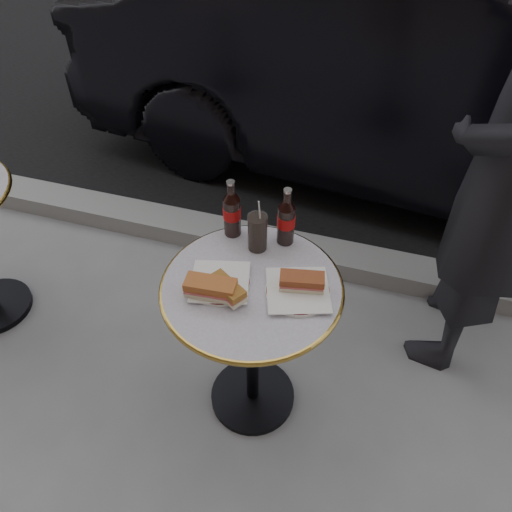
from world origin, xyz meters
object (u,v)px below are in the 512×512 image
(cola_glass, at_px, (257,232))
(plate_left, at_px, (220,283))
(plate_right, at_px, (298,291))
(cola_bottle_left, at_px, (232,208))
(parked_car, at_px, (432,67))
(cola_bottle_right, at_px, (286,216))
(pedestrian, at_px, (511,171))
(bistro_table, at_px, (252,348))

(cola_glass, bearing_deg, plate_left, -108.09)
(plate_right, bearing_deg, cola_bottle_left, 143.92)
(plate_left, distance_m, parked_car, 2.10)
(plate_right, relative_size, cola_bottle_right, 0.92)
(plate_right, distance_m, cola_bottle_right, 0.28)
(cola_bottle_left, bearing_deg, pedestrian, 21.22)
(bistro_table, distance_m, cola_bottle_left, 0.55)
(bistro_table, bearing_deg, cola_bottle_left, 122.24)
(parked_car, bearing_deg, plate_left, 169.58)
(plate_left, bearing_deg, parked_car, 73.25)
(parked_car, height_order, pedestrian, pedestrian)
(plate_left, bearing_deg, cola_bottle_right, 60.21)
(parked_car, distance_m, pedestrian, 1.44)
(cola_glass, bearing_deg, bistro_table, -79.33)
(plate_right, distance_m, parked_car, 2.00)
(bistro_table, bearing_deg, cola_bottle_right, 77.62)
(bistro_table, bearing_deg, parked_car, 75.75)
(plate_right, distance_m, cola_bottle_left, 0.39)
(cola_bottle_right, bearing_deg, cola_glass, -144.28)
(bistro_table, distance_m, plate_left, 0.39)
(plate_right, distance_m, cola_glass, 0.26)
(cola_bottle_left, xyz_separation_m, pedestrian, (0.92, 0.36, 0.11))
(cola_bottle_right, distance_m, cola_glass, 0.12)
(pedestrian, bearing_deg, plate_right, -35.23)
(bistro_table, bearing_deg, plate_right, 3.62)
(bistro_table, relative_size, cola_bottle_left, 3.12)
(bistro_table, height_order, parked_car, parked_car)
(cola_bottle_right, relative_size, parked_car, 0.05)
(plate_left, xyz_separation_m, cola_bottle_left, (-0.04, 0.26, 0.11))
(plate_left, relative_size, parked_car, 0.05)
(plate_left, xyz_separation_m, cola_bottle_right, (0.15, 0.27, 0.11))
(plate_right, xyz_separation_m, cola_bottle_left, (-0.30, 0.22, 0.11))
(plate_left, xyz_separation_m, cola_glass, (0.07, 0.21, 0.07))
(plate_left, relative_size, cola_bottle_left, 0.86)
(cola_bottle_left, relative_size, parked_car, 0.05)
(bistro_table, xyz_separation_m, cola_glass, (-0.03, 0.18, 0.44))
(parked_car, bearing_deg, cola_glass, 169.74)
(cola_bottle_right, height_order, parked_car, parked_car)
(cola_glass, xyz_separation_m, parked_car, (0.54, 1.80, -0.10))
(plate_left, distance_m, cola_bottle_left, 0.28)
(pedestrian, bearing_deg, cola_bottle_left, -56.90)
(plate_left, height_order, cola_bottle_left, cola_bottle_left)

